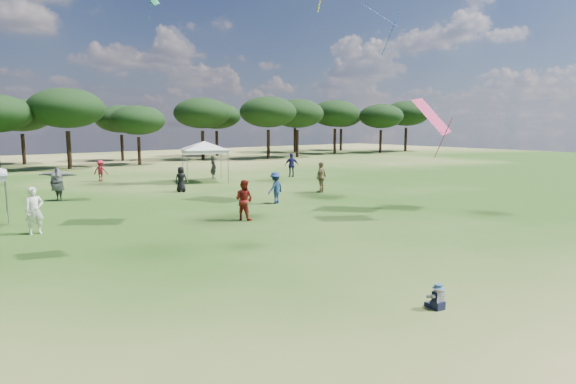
% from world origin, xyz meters
% --- Properties ---
extents(ground, '(140.00, 140.00, 0.00)m').
position_xyz_m(ground, '(0.00, 0.00, 0.00)').
color(ground, '#2D5218').
rests_on(ground, ground).
extents(tree_line, '(108.78, 17.63, 7.77)m').
position_xyz_m(tree_line, '(2.39, 47.41, 5.42)').
color(tree_line, black).
rests_on(tree_line, ground).
extents(tent_right, '(5.83, 5.83, 3.28)m').
position_xyz_m(tent_right, '(8.24, 26.82, 2.85)').
color(tent_right, gray).
rests_on(tent_right, ground).
extents(toddler, '(0.42, 0.45, 0.59)m').
position_xyz_m(toddler, '(0.50, 1.68, 0.26)').
color(toddler, black).
rests_on(toddler, ground).
extents(festival_crowd, '(29.82, 19.83, 1.92)m').
position_xyz_m(festival_crowd, '(-0.54, 21.63, 0.89)').
color(festival_crowd, maroon).
rests_on(festival_crowd, ground).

